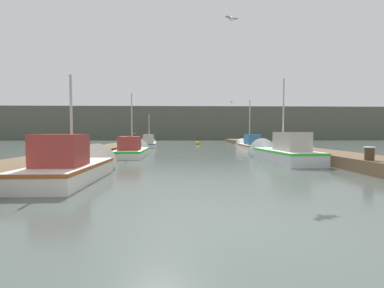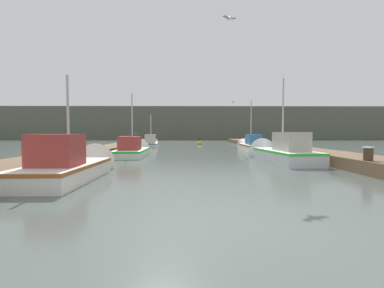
% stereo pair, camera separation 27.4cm
% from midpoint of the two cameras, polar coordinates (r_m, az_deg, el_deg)
% --- Properties ---
extents(ground_plane, '(200.00, 200.00, 0.00)m').
position_cam_midpoint_polar(ground_plane, '(4.39, 9.37, -17.61)').
color(ground_plane, '#47514C').
extents(dock_left, '(2.22, 40.00, 0.51)m').
position_cam_midpoint_polar(dock_left, '(20.90, -17.79, -0.99)').
color(dock_left, brown).
rests_on(dock_left, ground_plane).
extents(dock_right, '(2.22, 40.00, 0.51)m').
position_cam_midpoint_polar(dock_right, '(21.40, 18.55, -0.92)').
color(dock_right, brown).
rests_on(dock_right, ground_plane).
extents(distant_shore_ridge, '(120.00, 16.00, 7.00)m').
position_cam_midpoint_polar(distant_shore_ridge, '(61.75, -0.94, 4.44)').
color(distant_shore_ridge, '#565B4C').
rests_on(distant_shore_ridge, ground_plane).
extents(fishing_boat_0, '(1.72, 4.65, 3.85)m').
position_cam_midpoint_polar(fishing_boat_0, '(9.31, -25.34, -4.35)').
color(fishing_boat_0, silver).
rests_on(fishing_boat_0, ground_plane).
extents(fishing_boat_1, '(2.17, 5.54, 4.81)m').
position_cam_midpoint_polar(fishing_boat_1, '(14.32, 18.54, -1.70)').
color(fishing_boat_1, silver).
rests_on(fishing_boat_1, ground_plane).
extents(fishing_boat_2, '(1.80, 4.86, 4.52)m').
position_cam_midpoint_polar(fishing_boat_2, '(16.99, -13.44, -1.34)').
color(fishing_boat_2, silver).
rests_on(fishing_boat_2, ground_plane).
extents(fishing_boat_3, '(1.56, 5.62, 4.64)m').
position_cam_midpoint_polar(fishing_boat_3, '(22.40, 12.14, -0.25)').
color(fishing_boat_3, silver).
rests_on(fishing_boat_3, ground_plane).
extents(fishing_boat_4, '(1.78, 5.34, 3.79)m').
position_cam_midpoint_polar(fishing_boat_4, '(27.03, -9.76, 0.20)').
color(fishing_boat_4, silver).
rests_on(fishing_boat_4, ground_plane).
extents(mooring_piling_0, '(0.29, 0.29, 0.97)m').
position_cam_midpoint_polar(mooring_piling_0, '(24.50, 13.68, 0.13)').
color(mooring_piling_0, '#473523').
rests_on(mooring_piling_0, ground_plane).
extents(mooring_piling_1, '(0.36, 0.36, 1.00)m').
position_cam_midpoint_polar(mooring_piling_1, '(11.19, 34.11, -3.03)').
color(mooring_piling_1, '#473523').
rests_on(mooring_piling_1, ground_plane).
extents(mooring_piling_3, '(0.27, 0.27, 1.42)m').
position_cam_midpoint_polar(mooring_piling_3, '(24.80, -13.00, 0.69)').
color(mooring_piling_3, '#473523').
rests_on(mooring_piling_3, ground_plane).
extents(channel_buoy, '(0.55, 0.55, 1.05)m').
position_cam_midpoint_polar(channel_buoy, '(31.83, 0.99, 0.15)').
color(channel_buoy, gold).
rests_on(channel_buoy, ground_plane).
extents(seagull_lead, '(0.55, 0.33, 0.12)m').
position_cam_midpoint_polar(seagull_lead, '(11.33, 8.10, 25.88)').
color(seagull_lead, white).
extents(seagull_1, '(0.39, 0.53, 0.12)m').
position_cam_midpoint_polar(seagull_1, '(22.77, 8.54, 9.13)').
color(seagull_1, white).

